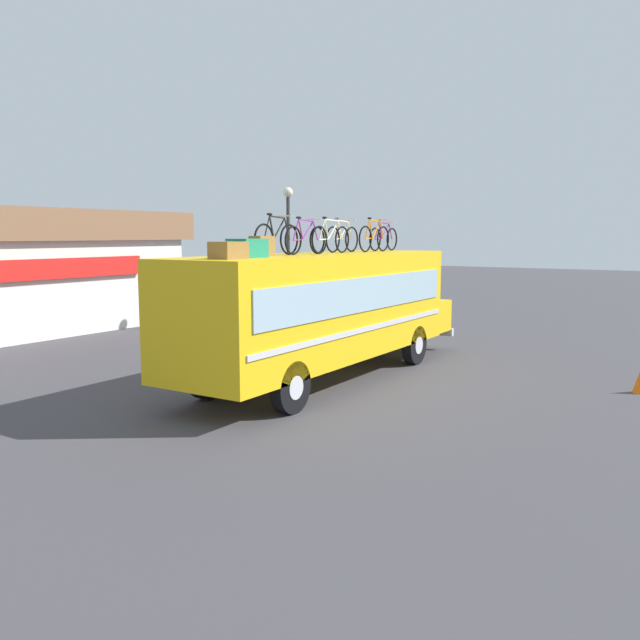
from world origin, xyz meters
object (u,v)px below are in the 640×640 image
Objects in this scene: luggage_bag_2 at (247,248)px; rooftop_bicycle_2 at (306,239)px; luggage_bag_3 at (262,246)px; rooftop_bicycle_1 at (277,238)px; rooftop_bicycle_5 at (374,238)px; traffic_cone at (640,381)px; street_lamp at (288,239)px; rooftop_bicycle_4 at (342,238)px; bus at (325,307)px; rooftop_bicycle_6 at (384,238)px; luggage_bag_1 at (228,250)px; rooftop_bicycle_3 at (331,238)px.

luggage_bag_2 is 2.54m from rooftop_bicycle_2.
luggage_bag_3 reaches higher than luggage_bag_2.
rooftop_bicycle_1 reaches higher than luggage_bag_2.
rooftop_bicycle_2 is 0.97× the size of rooftop_bicycle_5.
traffic_cone is (3.31, -7.01, -3.23)m from rooftop_bicycle_2.
rooftop_bicycle_2 reaches higher than luggage_bag_2.
street_lamp reaches higher than traffic_cone.
luggage_bag_2 is 0.45× the size of rooftop_bicycle_4.
luggage_bag_2 is 0.44× the size of rooftop_bicycle_2.
street_lamp is at bearing 40.57° from bus.
street_lamp reaches higher than rooftop_bicycle_2.
rooftop_bicycle_4 is (3.10, 0.09, -0.01)m from rooftop_bicycle_1.
rooftop_bicycle_6 is (5.14, -0.10, -0.02)m from rooftop_bicycle_1.
traffic_cone is (-0.83, -7.03, -3.23)m from rooftop_bicycle_6.
bus is 4.32m from luggage_bag_1.
luggage_bag_1 is 2.36m from rooftop_bicycle_1.
rooftop_bicycle_2 is at bearing -0.37° from luggage_bag_3.
street_lamp is (9.50, 5.94, 0.10)m from luggage_bag_3.
rooftop_bicycle_4 is (1.04, 0.27, -0.00)m from rooftop_bicycle_3.
rooftop_bicycle_1 is 0.95× the size of rooftop_bicycle_5.
rooftop_bicycle_4 is at bearing 12.47° from bus.
street_lamp is at bearing 41.71° from rooftop_bicycle_3.
rooftop_bicycle_1 is at bearing 178.90° from rooftop_bicycle_6.
rooftop_bicycle_1 is 8.94m from traffic_cone.
luggage_bag_3 reaches higher than luggage_bag_1.
rooftop_bicycle_6 is at bearing 12.83° from rooftop_bicycle_5.
bus is 1.73m from rooftop_bicycle_3.
rooftop_bicycle_4 reaches higher than rooftop_bicycle_6.
rooftop_bicycle_4 is 2.89× the size of traffic_cone.
rooftop_bicycle_2 is 0.32× the size of street_lamp.
rooftop_bicycle_2 is at bearing -142.68° from street_lamp.
traffic_cone is (2.25, -6.95, -3.24)m from rooftop_bicycle_3.
luggage_bag_2 is at bearing -174.35° from rooftop_bicycle_4.
rooftop_bicycle_2 reaches higher than bus.
rooftop_bicycle_2 is (2.53, 0.25, 0.18)m from luggage_bag_2.
rooftop_bicycle_5 is at bearing 1.57° from luggage_bag_1.
bus is 6.41× the size of rooftop_bicycle_4.
rooftop_bicycle_1 is at bearing 13.40° from luggage_bag_2.
rooftop_bicycle_4 is 0.95× the size of rooftop_bicycle_5.
rooftop_bicycle_1 is (1.52, 0.36, 0.20)m from luggage_bag_2.
rooftop_bicycle_6 is (3.08, 0.08, -0.01)m from rooftop_bicycle_3.
traffic_cone is (5.84, -6.77, -3.05)m from luggage_bag_2.
luggage_bag_3 is (0.83, 0.26, 0.03)m from luggage_bag_2.
rooftop_bicycle_4 is at bearing 174.63° from rooftop_bicycle_6.
rooftop_bicycle_1 is 3.10m from rooftop_bicycle_4.
rooftop_bicycle_5 is 0.33× the size of street_lamp.
luggage_bag_2 is (-3.28, -0.16, 1.51)m from bus.
luggage_bag_3 is 0.30× the size of rooftop_bicycle_3.
rooftop_bicycle_2 is at bearing 6.80° from luggage_bag_1.
rooftop_bicycle_6 reaches higher than luggage_bag_2.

